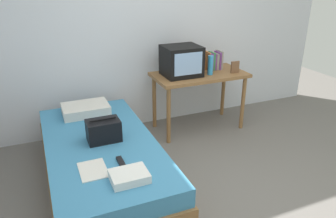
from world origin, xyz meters
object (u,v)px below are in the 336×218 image
(desk, at_px, (199,81))
(magazine, at_px, (93,170))
(book_row, at_px, (213,61))
(folded_towel, at_px, (129,176))
(bed, at_px, (103,164))
(pillow, at_px, (86,109))
(picture_frame, at_px, (235,67))
(tv, at_px, (181,61))
(water_bottle, at_px, (210,65))
(handbag, at_px, (104,130))
(remote_dark, at_px, (121,162))

(desk, height_order, magazine, desk)
(book_row, bearing_deg, folded_towel, -135.72)
(folded_towel, bearing_deg, bed, 96.42)
(pillow, bearing_deg, desk, 3.17)
(picture_frame, xyz_separation_m, folded_towel, (-1.77, -1.31, -0.31))
(desk, distance_m, magazine, 2.01)
(tv, relative_size, water_bottle, 1.87)
(water_bottle, height_order, handbag, water_bottle)
(bed, xyz_separation_m, picture_frame, (1.84, 0.63, 0.58))
(water_bottle, relative_size, folded_towel, 0.84)
(book_row, bearing_deg, water_bottle, -128.00)
(bed, bearing_deg, tv, 33.97)
(bed, bearing_deg, handbag, 19.79)
(desk, relative_size, magazine, 4.00)
(folded_towel, bearing_deg, magazine, 134.35)
(bed, relative_size, pillow, 4.06)
(magazine, bearing_deg, tv, 42.86)
(magazine, bearing_deg, picture_frame, 28.27)
(book_row, xyz_separation_m, remote_dark, (-1.60, -1.31, -0.37))
(desk, distance_m, remote_dark, 1.82)
(tv, height_order, water_bottle, tv)
(water_bottle, xyz_separation_m, magazine, (-1.68, -1.13, -0.38))
(bed, relative_size, remote_dark, 12.82)
(book_row, bearing_deg, remote_dark, -140.70)
(picture_frame, bearing_deg, remote_dark, -149.14)
(remote_dark, bearing_deg, picture_frame, 30.86)
(tv, relative_size, picture_frame, 2.96)
(tv, distance_m, pillow, 1.26)
(tv, bearing_deg, remote_dark, -132.14)
(tv, bearing_deg, pillow, -175.47)
(desk, xyz_separation_m, water_bottle, (0.10, -0.09, 0.21))
(water_bottle, bearing_deg, book_row, 52.00)
(bed, xyz_separation_m, pillow, (-0.01, 0.70, 0.29))
(book_row, distance_m, picture_frame, 0.31)
(desk, bearing_deg, folded_towel, -132.84)
(desk, xyz_separation_m, magazine, (-1.58, -1.22, -0.17))
(desk, xyz_separation_m, tv, (-0.25, 0.01, 0.28))
(magazine, relative_size, folded_towel, 1.04)
(magazine, distance_m, remote_dark, 0.23)
(desk, distance_m, picture_frame, 0.47)
(pillow, relative_size, remote_dark, 3.16)
(tv, distance_m, handbag, 1.43)
(tv, relative_size, book_row, 1.85)
(water_bottle, height_order, pillow, water_bottle)
(handbag, relative_size, magazine, 1.03)
(bed, bearing_deg, pillow, 90.89)
(remote_dark, relative_size, folded_towel, 0.56)
(bed, distance_m, magazine, 0.53)
(bed, distance_m, water_bottle, 1.79)
(bed, height_order, folded_towel, folded_towel)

